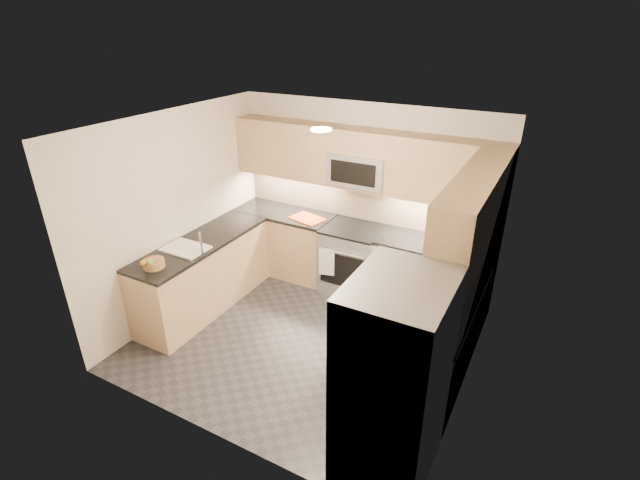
{
  "coord_description": "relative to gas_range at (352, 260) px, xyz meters",
  "views": [
    {
      "loc": [
        2.24,
        -3.81,
        3.44
      ],
      "look_at": [
        0.0,
        0.35,
        1.15
      ],
      "focal_mm": 26.0,
      "sensor_mm": 36.0,
      "label": 1
    }
  ],
  "objects": [
    {
      "name": "base_cab_back_left",
      "position": [
        -1.09,
        0.02,
        -0.01
      ],
      "size": [
        1.42,
        0.6,
        0.9
      ],
      "primitive_type": "cube",
      "color": "tan",
      "rests_on": "floor"
    },
    {
      "name": "fruit_basket",
      "position": [
        -1.49,
        -2.02,
        0.53
      ],
      "size": [
        0.31,
        0.31,
        0.09
      ],
      "primitive_type": "cylinder",
      "rotation": [
        0.0,
        0.0,
        0.38
      ],
      "color": "#A67C4D",
      "rests_on": "countertop_peninsula"
    },
    {
      "name": "countertop_back_right",
      "position": [
        1.09,
        0.02,
        0.47
      ],
      "size": [
        1.42,
        0.63,
        0.04
      ],
      "primitive_type": "cube",
      "color": "black",
      "rests_on": "base_cab_back_right"
    },
    {
      "name": "microwave",
      "position": [
        0.0,
        0.12,
        1.24
      ],
      "size": [
        0.76,
        0.4,
        0.4
      ],
      "primitive_type": "cube",
      "color": "#A6A7AE",
      "rests_on": "upper_cab_back"
    },
    {
      "name": "backsplash_right",
      "position": [
        1.8,
        -0.82,
        0.74
      ],
      "size": [
        0.01,
        2.3,
        0.51
      ],
      "primitive_type": "cube",
      "color": "tan",
      "rests_on": "wall_right"
    },
    {
      "name": "microwave_door",
      "position": [
        0.0,
        -0.08,
        1.24
      ],
      "size": [
        0.6,
        0.01,
        0.28
      ],
      "primitive_type": "cube",
      "color": "black",
      "rests_on": "microwave"
    },
    {
      "name": "fruit_pear",
      "position": [
        -1.46,
        -2.1,
        0.6
      ],
      "size": [
        0.08,
        0.08,
        0.08
      ],
      "primitive_type": "sphere",
      "color": "#68AD4A",
      "rests_on": "fruit_basket"
    },
    {
      "name": "oven_handle",
      "position": [
        0.0,
        -0.35,
        0.26
      ],
      "size": [
        0.6,
        0.02,
        0.02
      ],
      "primitive_type": "cylinder",
      "rotation": [
        0.0,
        1.57,
        0.0
      ],
      "color": "#B2B5BA",
      "rests_on": "gas_range"
    },
    {
      "name": "countertop_peninsula",
      "position": [
        -1.5,
        -1.28,
        0.47
      ],
      "size": [
        0.63,
        2.0,
        0.04
      ],
      "primitive_type": "cube",
      "color": "black",
      "rests_on": "base_cab_peninsula"
    },
    {
      "name": "base_cab_back_right",
      "position": [
        1.09,
        0.02,
        -0.01
      ],
      "size": [
        1.42,
        0.6,
        0.9
      ],
      "primitive_type": "cube",
      "color": "tan",
      "rests_on": "floor"
    },
    {
      "name": "oven_door_glass",
      "position": [
        0.0,
        -0.33,
        -0.01
      ],
      "size": [
        0.62,
        0.02,
        0.45
      ],
      "primitive_type": "cube",
      "color": "black",
      "rests_on": "gas_range"
    },
    {
      "name": "backsplash_back",
      "position": [
        0.0,
        0.32,
        0.74
      ],
      "size": [
        3.6,
        0.01,
        0.51
      ],
      "primitive_type": "cube",
      "color": "tan",
      "rests_on": "wall_back"
    },
    {
      "name": "cutting_board",
      "position": [
        -0.67,
        -0.04,
        0.49
      ],
      "size": [
        0.51,
        0.41,
        0.01
      ],
      "primitive_type": "cube",
      "rotation": [
        0.0,
        0.0,
        -0.23
      ],
      "color": "#C74312",
      "rests_on": "countertop_back_left"
    },
    {
      "name": "gas_range",
      "position": [
        0.0,
        0.0,
        0.0
      ],
      "size": [
        0.76,
        0.65,
        0.91
      ],
      "primitive_type": "cube",
      "color": "#95969C",
      "rests_on": "floor"
    },
    {
      "name": "fruit_orange",
      "position": [
        -1.5,
        -2.15,
        0.6
      ],
      "size": [
        0.07,
        0.07,
        0.07
      ],
      "primitive_type": "sphere",
      "color": "orange",
      "rests_on": "fruit_basket"
    },
    {
      "name": "wall_right",
      "position": [
        1.8,
        -1.28,
        0.79
      ],
      "size": [
        0.02,
        3.2,
        2.5
      ],
      "primitive_type": "cube",
      "color": "beige",
      "rests_on": "floor"
    },
    {
      "name": "wall_back",
      "position": [
        0.0,
        0.32,
        0.79
      ],
      "size": [
        3.6,
        0.02,
        2.5
      ],
      "primitive_type": "cube",
      "color": "beige",
      "rests_on": "floor"
    },
    {
      "name": "utensil_bowl",
      "position": [
        1.27,
        0.07,
        0.56
      ],
      "size": [
        0.34,
        0.34,
        0.15
      ],
      "primitive_type": "cylinder",
      "rotation": [
        0.0,
        0.0,
        -0.42
      ],
      "color": "#6EB14C",
      "rests_on": "countertop_back_right"
    },
    {
      "name": "dish_towel_check",
      "position": [
        -0.2,
        -0.37,
        0.1
      ],
      "size": [
        0.2,
        0.07,
        0.38
      ],
      "primitive_type": "cube",
      "rotation": [
        0.0,
        0.0,
        0.25
      ],
      "color": "silver",
      "rests_on": "oven_handle"
    },
    {
      "name": "upper_cab_back",
      "position": [
        0.0,
        0.15,
        1.37
      ],
      "size": [
        3.6,
        0.35,
        0.75
      ],
      "primitive_type": "cube",
      "color": "tan",
      "rests_on": "wall_back"
    },
    {
      "name": "fridge_handle_left",
      "position": [
        1.08,
        -2.61,
        0.49
      ],
      "size": [
        0.02,
        0.02,
        1.2
      ],
      "primitive_type": "cylinder",
      "color": "#B2B5BA",
      "rests_on": "refrigerator"
    },
    {
      "name": "fridge_handle_right",
      "position": [
        1.08,
        -2.25,
        0.49
      ],
      "size": [
        0.02,
        0.02,
        1.2
      ],
      "primitive_type": "cylinder",
      "color": "#B2B5BA",
      "rests_on": "refrigerator"
    },
    {
      "name": "ceiling",
      "position": [
        0.0,
        -1.28,
        2.04
      ],
      "size": [
        3.6,
        3.2,
        0.02
      ],
      "primitive_type": "cube",
      "color": "beige",
      "rests_on": "wall_back"
    },
    {
      "name": "upper_cab_right",
      "position": [
        1.62,
        -1.0,
        1.37
      ],
      "size": [
        0.35,
        1.95,
        0.75
      ],
      "primitive_type": "cube",
      "color": "tan",
      "rests_on": "wall_right"
    },
    {
      "name": "floor",
      "position": [
        0.0,
        -1.28,
        -0.46
      ],
      "size": [
        3.6,
        3.2,
        0.0
      ],
      "primitive_type": "cube",
      "color": "#26262B",
      "rests_on": "ground"
    },
    {
      "name": "faucet",
      "position": [
        -1.24,
        -1.53,
        0.62
      ],
      "size": [
        0.03,
        0.03,
        0.28
      ],
      "primitive_type": "cylinder",
      "color": "silver",
      "rests_on": "countertop_peninsula"
    },
    {
      "name": "base_cab_peninsula",
      "position": [
        -1.5,
        -1.28,
        -0.01
      ],
      "size": [
        0.6,
        2.0,
        0.9
      ],
      "primitive_type": "cube",
      "color": "tan",
      "rests_on": "floor"
    },
    {
      "name": "base_cab_right",
      "position": [
        1.5,
        -1.12,
        -0.01
      ],
      "size": [
        0.6,
        1.7,
        0.9
      ],
      "primitive_type": "cube",
      "color": "tan",
      "rests_on": "floor"
    },
    {
      "name": "countertop_back_left",
      "position": [
        -1.09,
        0.02,
        0.47
      ],
      "size": [
        1.42,
        0.63,
        0.04
      ],
      "primitive_type": "cube",
      "color": "black",
      "rests_on": "base_cab_back_left"
    },
    {
      "name": "wall_left",
      "position": [
        -1.8,
        -1.28,
        0.79
      ],
      "size": [
        0.02,
        3.2,
        2.5
      ],
      "primitive_type": "cube",
      "color": "beige",
      "rests_on": "floor"
    },
    {
      "name": "wall_front",
      "position": [
        0.0,
        -2.88,
        0.79
      ],
      "size": [
        3.6,
        0.02,
        2.5
      ],
      "primitive_type": "cube",
      "color": "beige",
      "rests_on": "floor"
    },
    {
      "name": "refrigerator",
      "position": [
        1.45,
        -2.43,
        0.45
      ],
      "size": [
        0.7,
        0.9,
        1.8
      ],
      "primitive_type": "cube",
      "color": "#989A9F",
      "rests_on": "floor"
    },
    {
      "name": "sink_basin",
      "position": [
        -1.5,
        -1.53,
        0.42
      ],
      "size": [
        0.52,
        0.38,
        0.16
      ],
      "primitive_type": "cube",
      "color": "white",
      "rests_on": "base_cab_peninsula"
    },
    {
      "name": "range_cooktop",
      "position": [
        0.0,
        0.0,
        0.46
      ],
      "size": [
        0.76,
        0.65,
        0.03
      ],
      "primitive_type": "cube",
      "color": "black",
      "rests_on": "gas_range"
    },
    {
      "name": "fruit_apple",
      "position": [
        -1.51,
        -2.05,
        0.6
      ],
      "size": [
        0.07,
        0.07,
        0.07
      ],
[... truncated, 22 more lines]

